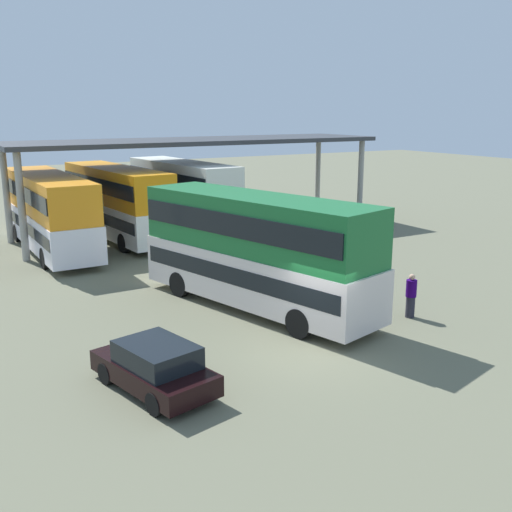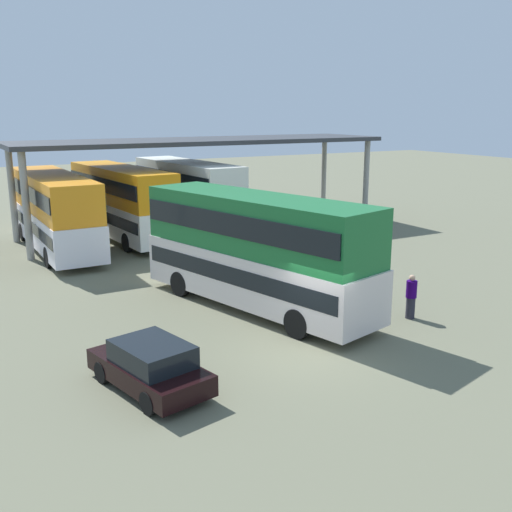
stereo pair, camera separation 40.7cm
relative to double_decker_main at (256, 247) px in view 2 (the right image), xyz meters
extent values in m
plane|color=#64654F|center=(-0.64, -4.35, -2.32)|extent=(140.00, 140.00, 0.00)
cube|color=silver|center=(0.00, -0.01, -1.04)|extent=(5.07, 10.48, 1.86)
cube|color=#196730|center=(0.00, -0.01, 0.90)|extent=(4.94, 10.26, 2.02)
cube|color=black|center=(0.00, -0.01, -0.81)|extent=(5.00, 10.10, 0.63)
cube|color=black|center=(0.00, -0.01, 1.00)|extent=(5.00, 10.10, 0.81)
cube|color=black|center=(-1.29, 4.85, -0.76)|extent=(2.12, 0.65, 1.12)
cube|color=orange|center=(-1.29, 4.85, 0.14)|extent=(1.74, 0.53, 0.36)
cylinder|color=black|center=(-1.92, 2.74, -1.82)|extent=(0.53, 1.04, 1.00)
cylinder|color=black|center=(0.31, 3.33, -1.82)|extent=(0.53, 1.04, 1.00)
cylinder|color=black|center=(-0.30, -3.35, -1.82)|extent=(0.53, 1.04, 1.00)
cylinder|color=black|center=(1.93, -2.76, -1.82)|extent=(0.53, 1.04, 1.00)
cube|color=black|center=(-5.71, -4.50, -1.82)|extent=(2.48, 4.07, 0.55)
cube|color=black|center=(-5.67, -4.69, -1.26)|extent=(1.97, 2.38, 0.58)
cylinder|color=black|center=(-6.71, -3.53, -2.02)|extent=(0.33, 0.63, 0.60)
cylinder|color=black|center=(-5.24, -3.19, -2.02)|extent=(0.33, 0.63, 0.60)
cylinder|color=black|center=(-6.18, -5.81, -2.02)|extent=(0.33, 0.63, 0.60)
cylinder|color=black|center=(-4.71, -5.47, -2.02)|extent=(0.33, 0.63, 0.60)
cube|color=white|center=(-4.67, 13.32, -1.09)|extent=(2.68, 11.26, 1.76)
cube|color=orange|center=(-4.67, 13.32, 0.74)|extent=(2.60, 11.04, 1.91)
cube|color=black|center=(-4.67, 13.32, -0.88)|extent=(2.70, 10.81, 0.60)
cube|color=black|center=(-4.67, 13.32, 0.84)|extent=(2.70, 10.81, 0.76)
cube|color=black|center=(-4.78, 18.87, -0.83)|extent=(2.09, 0.14, 1.06)
cube|color=orange|center=(-4.78, 18.87, 0.02)|extent=(1.72, 0.11, 0.36)
cylinder|color=black|center=(-5.85, 16.77, -1.82)|extent=(0.30, 1.01, 1.00)
cylinder|color=black|center=(-3.63, 16.82, -1.82)|extent=(0.30, 1.01, 1.00)
cylinder|color=black|center=(-5.71, 9.82, -1.82)|extent=(0.30, 1.01, 1.00)
cylinder|color=black|center=(-3.49, 9.86, -1.82)|extent=(0.30, 1.01, 1.00)
cube|color=white|center=(-0.72, 14.50, -1.07)|extent=(3.39, 10.60, 1.80)
cube|color=orange|center=(-0.72, 14.50, 0.81)|extent=(3.30, 10.39, 1.95)
cube|color=black|center=(-0.72, 14.50, -0.85)|extent=(3.39, 10.19, 0.61)
cube|color=black|center=(-0.72, 14.50, 0.91)|extent=(3.39, 10.19, 0.78)
cube|color=black|center=(-1.21, 19.64, -0.80)|extent=(2.05, 0.30, 1.08)
cube|color=orange|center=(-1.21, 19.64, 0.07)|extent=(1.69, 0.24, 0.36)
cylinder|color=black|center=(-2.11, 17.62, -1.82)|extent=(0.37, 1.02, 1.00)
cylinder|color=black|center=(0.05, 17.82, -1.82)|extent=(0.37, 1.02, 1.00)
cylinder|color=black|center=(-1.49, 11.19, -1.82)|extent=(0.37, 1.02, 1.00)
cylinder|color=black|center=(0.67, 11.39, -1.82)|extent=(0.37, 1.02, 1.00)
cube|color=navy|center=(3.38, 14.63, -1.04)|extent=(3.30, 10.21, 1.87)
cube|color=white|center=(3.38, 14.63, 0.91)|extent=(3.21, 10.00, 2.02)
cube|color=black|center=(3.38, 14.63, -0.81)|extent=(3.30, 9.81, 0.64)
cube|color=black|center=(3.38, 14.63, 1.01)|extent=(3.30, 9.81, 0.81)
cube|color=black|center=(2.96, 19.58, -0.76)|extent=(2.10, 0.28, 1.12)
cube|color=orange|center=(2.96, 19.58, 0.14)|extent=(1.73, 0.22, 0.36)
cylinder|color=black|center=(2.01, 17.64, -1.82)|extent=(0.36, 1.02, 1.00)
cylinder|color=black|center=(4.22, 17.83, -1.82)|extent=(0.36, 1.02, 1.00)
cylinder|color=black|center=(2.53, 11.44, -1.82)|extent=(0.36, 1.02, 1.00)
cylinder|color=black|center=(4.75, 11.62, -1.82)|extent=(0.36, 1.02, 1.00)
cube|color=#33353A|center=(4.33, 14.34, 3.12)|extent=(22.35, 6.08, 0.25)
cylinder|color=#9E9B93|center=(14.87, 16.77, 0.34)|extent=(0.36, 0.36, 5.32)
cylinder|color=#9E9B93|center=(14.90, 12.04, 0.34)|extent=(0.36, 0.36, 5.32)
cylinder|color=#9E9B93|center=(-6.24, 16.64, 0.34)|extent=(0.36, 0.36, 5.32)
cylinder|color=#9E9B93|center=(-6.21, 11.90, 0.34)|extent=(0.36, 0.36, 5.32)
cylinder|color=#262633|center=(4.26, -3.68, -1.93)|extent=(0.32, 0.32, 0.77)
cylinder|color=#26045A|center=(4.26, -3.68, -1.24)|extent=(0.38, 0.38, 0.61)
sphere|color=tan|center=(4.26, -3.68, -0.83)|extent=(0.22, 0.22, 0.22)
camera|label=1|loc=(-10.63, -18.41, 4.90)|focal=41.76mm
camera|label=2|loc=(-10.27, -18.61, 4.90)|focal=41.76mm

